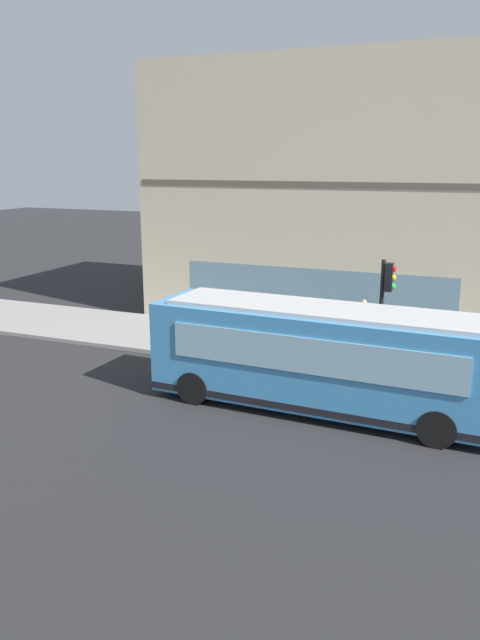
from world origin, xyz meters
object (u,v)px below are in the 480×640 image
at_px(pedestrian_near_hydrant, 372,339).
at_px(newspaper_vending_box, 236,336).
at_px(city_bus_nearside, 322,358).
at_px(fire_hydrant, 277,338).
at_px(traffic_light_near_corner, 386,296).
at_px(pedestrian_by_light_pole, 363,318).
at_px(pedestrian_walking_along_curb, 457,355).

xyz_separation_m(pedestrian_near_hydrant, newspaper_vending_box, (0.16, 5.13, -0.48)).
height_order(city_bus_nearside, pedestrian_near_hydrant, city_bus_nearside).
xyz_separation_m(fire_hydrant, pedestrian_near_hydrant, (-0.83, -3.71, 0.57)).
relative_size(traffic_light_near_corner, pedestrian_by_light_pole, 2.21).
bearing_deg(traffic_light_near_corner, pedestrian_walking_along_curb, -79.85).
height_order(city_bus_nearside, newspaper_vending_box, city_bus_nearside).
distance_m(city_bus_nearside, pedestrian_by_light_pole, 6.65).
bearing_deg(newspaper_vending_box, pedestrian_by_light_pole, -61.35).
distance_m(fire_hydrant, newspaper_vending_box, 1.57).
height_order(pedestrian_by_light_pole, pedestrian_walking_along_curb, pedestrian_by_light_pole).
xyz_separation_m(city_bus_nearside, pedestrian_walking_along_curb, (3.54, -3.52, -0.53)).
xyz_separation_m(pedestrian_near_hydrant, pedestrian_by_light_pole, (2.52, 0.79, 0.08)).
bearing_deg(newspaper_vending_box, pedestrian_walking_along_curb, -95.23).
xyz_separation_m(city_bus_nearside, newspaper_vending_box, (4.27, 4.43, -0.95)).
height_order(pedestrian_walking_along_curb, newspaper_vending_box, pedestrian_walking_along_curb).
bearing_deg(pedestrian_walking_along_curb, traffic_light_near_corner, 100.15).
relative_size(city_bus_nearside, pedestrian_near_hydrant, 6.20).
height_order(city_bus_nearside, pedestrian_walking_along_curb, city_bus_nearside).
bearing_deg(newspaper_vending_box, fire_hydrant, -64.43).
distance_m(pedestrian_near_hydrant, newspaper_vending_box, 5.15).
bearing_deg(city_bus_nearside, pedestrian_walking_along_curb, -44.86).
relative_size(traffic_light_near_corner, pedestrian_near_hydrant, 2.37).
height_order(traffic_light_near_corner, pedestrian_walking_along_curb, traffic_light_near_corner).
xyz_separation_m(traffic_light_near_corner, pedestrian_near_hydrant, (0.98, 0.54, -1.77)).
relative_size(city_bus_nearside, newspaper_vending_box, 11.26).
bearing_deg(pedestrian_walking_along_curb, city_bus_nearside, 135.14).
height_order(fire_hydrant, newspaper_vending_box, newspaper_vending_box).
xyz_separation_m(fire_hydrant, pedestrian_by_light_pole, (1.69, -2.92, 0.65)).
relative_size(city_bus_nearside, fire_hydrant, 13.70).
distance_m(pedestrian_near_hydrant, pedestrian_walking_along_curb, 2.88).
relative_size(fire_hydrant, pedestrian_by_light_pole, 0.42).
bearing_deg(pedestrian_walking_along_curb, newspaper_vending_box, 84.77).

